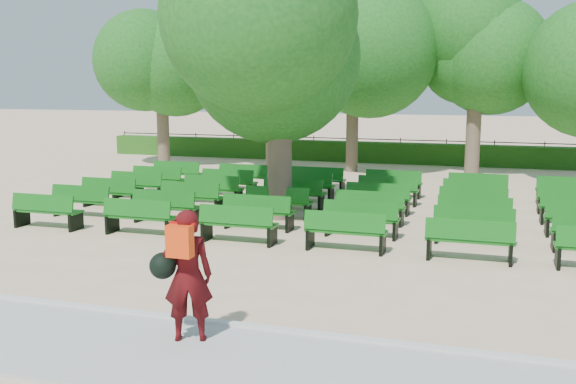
{
  "coord_description": "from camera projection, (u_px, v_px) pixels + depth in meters",
  "views": [
    {
      "loc": [
        4.71,
        -14.32,
        3.46
      ],
      "look_at": [
        0.55,
        -1.0,
        1.1
      ],
      "focal_mm": 40.0,
      "sensor_mm": 36.0,
      "label": 1
    }
  ],
  "objects": [
    {
      "name": "ground",
      "position": [
        278.0,
        229.0,
        15.44
      ],
      "size": [
        120.0,
        120.0,
        0.0
      ],
      "primitive_type": "plane",
      "color": "beige"
    },
    {
      "name": "bench_array",
      "position": [
        330.0,
        212.0,
        17.02
      ],
      "size": [
        1.72,
        0.61,
        1.07
      ],
      "rotation": [
        0.0,
        0.0,
        -0.05
      ],
      "color": "#116315",
      "rests_on": "ground"
    },
    {
      "name": "fence",
      "position": [
        378.0,
        161.0,
        29.0
      ],
      "size": [
        26.0,
        0.1,
        1.02
      ],
      "primitive_type": null,
      "color": "black",
      "rests_on": "ground"
    },
    {
      "name": "paving",
      "position": [
        104.0,
        346.0,
        8.47
      ],
      "size": [
        30.0,
        2.2,
        0.06
      ],
      "primitive_type": "cube",
      "color": "#B4B4AF",
      "rests_on": "ground"
    },
    {
      "name": "person",
      "position": [
        185.0,
        273.0,
        8.48
      ],
      "size": [
        0.89,
        0.63,
        1.79
      ],
      "rotation": [
        0.0,
        0.0,
        3.51
      ],
      "color": "#43090B",
      "rests_on": "ground"
    },
    {
      "name": "hedge",
      "position": [
        376.0,
        152.0,
        28.54
      ],
      "size": [
        26.0,
        0.7,
        0.9
      ],
      "primitive_type": "cube",
      "color": "#255D17",
      "rests_on": "ground"
    },
    {
      "name": "tree_line",
      "position": [
        359.0,
        174.0,
        24.85
      ],
      "size": [
        21.8,
        6.8,
        7.04
      ],
      "primitive_type": null,
      "color": "#1F671D",
      "rests_on": "ground"
    },
    {
      "name": "curb",
      "position": [
        148.0,
        315.0,
        9.55
      ],
      "size": [
        30.0,
        0.12,
        0.1
      ],
      "primitive_type": "cube",
      "color": "silver",
      "rests_on": "ground"
    },
    {
      "name": "tree_among",
      "position": [
        279.0,
        37.0,
        15.96
      ],
      "size": [
        4.63,
        4.63,
        6.74
      ],
      "color": "brown",
      "rests_on": "ground"
    }
  ]
}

